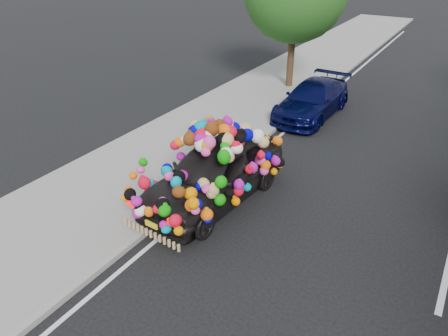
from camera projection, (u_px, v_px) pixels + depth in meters
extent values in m
plane|color=black|center=(276.00, 225.00, 10.05)|extent=(100.00, 100.00, 0.00)
cube|color=gray|center=(133.00, 176.00, 11.97)|extent=(4.00, 60.00, 0.12)
cube|color=gray|center=(192.00, 195.00, 11.09)|extent=(0.15, 60.00, 0.13)
cylinder|color=#332114|center=(291.00, 57.00, 18.30)|extent=(0.28, 0.28, 2.73)
imported|color=black|center=(215.00, 173.00, 10.69)|extent=(2.16, 4.51, 1.49)
cube|color=red|center=(131.00, 204.00, 9.43)|extent=(0.22, 0.08, 0.14)
cube|color=red|center=(172.00, 223.00, 8.80)|extent=(0.22, 0.08, 0.14)
cube|color=yellow|center=(151.00, 225.00, 9.25)|extent=(0.34, 0.07, 0.12)
imported|color=#040631|center=(312.00, 100.00, 15.81)|extent=(1.82, 4.25, 1.22)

